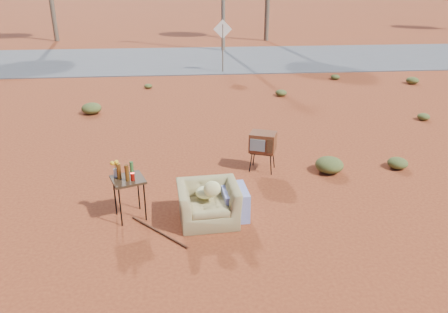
{
  "coord_description": "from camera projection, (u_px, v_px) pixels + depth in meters",
  "views": [
    {
      "loc": [
        -0.11,
        -6.63,
        4.03
      ],
      "look_at": [
        0.57,
        0.92,
        0.8
      ],
      "focal_mm": 35.0,
      "sensor_mm": 36.0,
      "label": 1
    }
  ],
  "objects": [
    {
      "name": "ground",
      "position": [
        197.0,
        220.0,
        7.66
      ],
      "size": [
        140.0,
        140.0,
        0.0
      ],
      "primitive_type": "plane",
      "color": "brown",
      "rests_on": "ground"
    },
    {
      "name": "highway",
      "position": [
        187.0,
        59.0,
        21.4
      ],
      "size": [
        140.0,
        7.0,
        0.04
      ],
      "primitive_type": "cube",
      "color": "#565659",
      "rests_on": "ground"
    },
    {
      "name": "armchair",
      "position": [
        213.0,
        198.0,
        7.52
      ],
      "size": [
        1.25,
        0.86,
        0.9
      ],
      "rotation": [
        0.0,
        0.0,
        0.08
      ],
      "color": "olive",
      "rests_on": "ground"
    },
    {
      "name": "tv_unit",
      "position": [
        263.0,
        143.0,
        9.33
      ],
      "size": [
        0.65,
        0.59,
        0.86
      ],
      "rotation": [
        0.0,
        0.0,
        -0.36
      ],
      "color": "black",
      "rests_on": "ground"
    },
    {
      "name": "side_table",
      "position": [
        125.0,
        177.0,
        7.46
      ],
      "size": [
        0.68,
        0.68,
        1.07
      ],
      "rotation": [
        0.0,
        0.0,
        0.35
      ],
      "color": "#342413",
      "rests_on": "ground"
    },
    {
      "name": "rusty_bar",
      "position": [
        159.0,
        232.0,
        7.28
      ],
      "size": [
        0.98,
        1.03,
        0.04
      ],
      "primitive_type": "cylinder",
      "rotation": [
        0.0,
        1.57,
        -0.81
      ],
      "color": "#452112",
      "rests_on": "ground"
    },
    {
      "name": "road_sign",
      "position": [
        223.0,
        37.0,
        18.19
      ],
      "size": [
        0.78,
        0.06,
        2.19
      ],
      "color": "brown",
      "rests_on": "ground"
    },
    {
      "name": "scrub_patch",
      "position": [
        160.0,
        130.0,
        11.58
      ],
      "size": [
        17.49,
        8.07,
        0.33
      ],
      "color": "#4E5726",
      "rests_on": "ground"
    }
  ]
}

